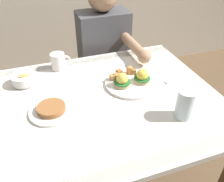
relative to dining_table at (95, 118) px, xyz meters
The scene contains 8 objects.
dining_table is the anchor object (origin of this frame).
eggs_benedict_plate 0.26m from the dining_table, 19.06° to the left, with size 0.27×0.27×0.08m.
fruit_bowl 0.42m from the dining_table, 139.35° to the left, with size 0.12×0.12×0.06m.
coffee_mug 0.41m from the dining_table, 106.52° to the left, with size 0.11×0.08×0.09m.
fork 0.47m from the dining_table, ahead, with size 0.15×0.06×0.00m.
water_glass_near 0.43m from the dining_table, 34.40° to the right, with size 0.08×0.08×0.13m.
side_plate 0.23m from the dining_table, behind, with size 0.20×0.20×0.04m.
diner_person 0.65m from the dining_table, 67.61° to the left, with size 0.34×0.54×1.14m.
Camera 1 is at (-0.22, -0.87, 1.44)m, focal length 38.69 mm.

